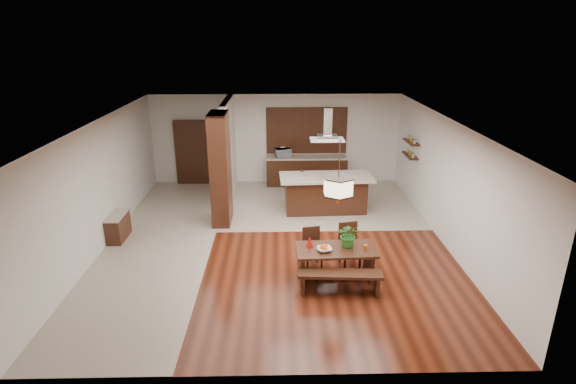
{
  "coord_description": "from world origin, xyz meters",
  "views": [
    {
      "loc": [
        0.08,
        -9.81,
        4.8
      ],
      "look_at": [
        0.3,
        0.0,
        1.25
      ],
      "focal_mm": 28.0,
      "sensor_mm": 36.0,
      "label": 1
    }
  ],
  "objects_px": {
    "foliage_plant": "(349,235)",
    "kitchen_island": "(325,193)",
    "hallway_console": "(118,227)",
    "fruit_bowl": "(324,249)",
    "microwave": "(283,153)",
    "island_cup": "(341,175)",
    "dining_table": "(335,256)",
    "dining_chair_left": "(313,248)",
    "dining_bench": "(340,283)",
    "range_hood": "(328,124)",
    "pendant_lantern": "(339,174)",
    "dining_chair_right": "(350,246)"
  },
  "relations": [
    {
      "from": "foliage_plant",
      "to": "kitchen_island",
      "type": "xyz_separation_m",
      "value": [
        -0.1,
        3.53,
        -0.39
      ]
    },
    {
      "from": "hallway_console",
      "to": "kitchen_island",
      "type": "distance_m",
      "value": 5.46
    },
    {
      "from": "foliage_plant",
      "to": "fruit_bowl",
      "type": "height_order",
      "value": "foliage_plant"
    },
    {
      "from": "microwave",
      "to": "island_cup",
      "type": "bearing_deg",
      "value": -77.92
    },
    {
      "from": "foliage_plant",
      "to": "dining_table",
      "type": "bearing_deg",
      "value": -163.08
    },
    {
      "from": "dining_table",
      "to": "island_cup",
      "type": "xyz_separation_m",
      "value": [
        0.56,
        3.54,
        0.6
      ]
    },
    {
      "from": "dining_table",
      "to": "dining_chair_left",
      "type": "distance_m",
      "value": 0.64
    },
    {
      "from": "dining_chair_left",
      "to": "microwave",
      "type": "xyz_separation_m",
      "value": [
        -0.57,
        5.48,
        0.65
      ]
    },
    {
      "from": "fruit_bowl",
      "to": "microwave",
      "type": "distance_m",
      "value": 6.11
    },
    {
      "from": "hallway_console",
      "to": "island_cup",
      "type": "distance_m",
      "value": 5.86
    },
    {
      "from": "fruit_bowl",
      "to": "island_cup",
      "type": "distance_m",
      "value": 3.74
    },
    {
      "from": "dining_table",
      "to": "dining_bench",
      "type": "height_order",
      "value": "dining_table"
    },
    {
      "from": "dining_chair_left",
      "to": "range_hood",
      "type": "bearing_deg",
      "value": 68.77
    },
    {
      "from": "hallway_console",
      "to": "dining_table",
      "type": "distance_m",
      "value": 5.4
    },
    {
      "from": "pendant_lantern",
      "to": "kitchen_island",
      "type": "height_order",
      "value": "pendant_lantern"
    },
    {
      "from": "dining_chair_left",
      "to": "dining_chair_right",
      "type": "distance_m",
      "value": 0.8
    },
    {
      "from": "fruit_bowl",
      "to": "range_hood",
      "type": "relative_size",
      "value": 0.32
    },
    {
      "from": "fruit_bowl",
      "to": "island_cup",
      "type": "relative_size",
      "value": 2.37
    },
    {
      "from": "hallway_console",
      "to": "dining_bench",
      "type": "xyz_separation_m",
      "value": [
        5.06,
        -2.53,
        -0.09
      ]
    },
    {
      "from": "dining_chair_left",
      "to": "microwave",
      "type": "bearing_deg",
      "value": 85.21
    },
    {
      "from": "hallway_console",
      "to": "dining_table",
      "type": "height_order",
      "value": "dining_table"
    },
    {
      "from": "dining_chair_right",
      "to": "foliage_plant",
      "type": "bearing_deg",
      "value": -116.46
    },
    {
      "from": "foliage_plant",
      "to": "kitchen_island",
      "type": "bearing_deg",
      "value": 91.64
    },
    {
      "from": "dining_bench",
      "to": "pendant_lantern",
      "type": "relative_size",
      "value": 1.23
    },
    {
      "from": "dining_table",
      "to": "dining_bench",
      "type": "distance_m",
      "value": 0.64
    },
    {
      "from": "dining_bench",
      "to": "pendant_lantern",
      "type": "xyz_separation_m",
      "value": [
        -0.02,
        0.58,
        2.02
      ]
    },
    {
      "from": "fruit_bowl",
      "to": "range_hood",
      "type": "bearing_deg",
      "value": 83.79
    },
    {
      "from": "foliage_plant",
      "to": "kitchen_island",
      "type": "distance_m",
      "value": 3.55
    },
    {
      "from": "dining_bench",
      "to": "microwave",
      "type": "distance_m",
      "value": 6.66
    },
    {
      "from": "dining_table",
      "to": "microwave",
      "type": "height_order",
      "value": "microwave"
    },
    {
      "from": "hallway_console",
      "to": "fruit_bowl",
      "type": "relative_size",
      "value": 3.04
    },
    {
      "from": "island_cup",
      "to": "dining_bench",
      "type": "bearing_deg",
      "value": -97.4
    },
    {
      "from": "foliage_plant",
      "to": "pendant_lantern",
      "type": "bearing_deg",
      "value": -163.08
    },
    {
      "from": "dining_table",
      "to": "foliage_plant",
      "type": "distance_m",
      "value": 0.52
    },
    {
      "from": "dining_table",
      "to": "dining_chair_right",
      "type": "bearing_deg",
      "value": 53.15
    },
    {
      "from": "dining_table",
      "to": "island_cup",
      "type": "height_order",
      "value": "island_cup"
    },
    {
      "from": "dining_bench",
      "to": "island_cup",
      "type": "relative_size",
      "value": 13.18
    },
    {
      "from": "pendant_lantern",
      "to": "kitchen_island",
      "type": "distance_m",
      "value": 4.0
    },
    {
      "from": "dining_table",
      "to": "dining_bench",
      "type": "bearing_deg",
      "value": -87.56
    },
    {
      "from": "pendant_lantern",
      "to": "microwave",
      "type": "height_order",
      "value": "pendant_lantern"
    },
    {
      "from": "hallway_console",
      "to": "microwave",
      "type": "distance_m",
      "value": 5.74
    },
    {
      "from": "dining_chair_right",
      "to": "kitchen_island",
      "type": "bearing_deg",
      "value": 82.75
    },
    {
      "from": "dining_bench",
      "to": "range_hood",
      "type": "bearing_deg",
      "value": 88.12
    },
    {
      "from": "dining_chair_right",
      "to": "fruit_bowl",
      "type": "xyz_separation_m",
      "value": [
        -0.62,
        -0.61,
        0.23
      ]
    },
    {
      "from": "range_hood",
      "to": "kitchen_island",
      "type": "bearing_deg",
      "value": -90.0
    },
    {
      "from": "hallway_console",
      "to": "dining_chair_right",
      "type": "xyz_separation_m",
      "value": [
        5.41,
        -1.44,
        0.16
      ]
    },
    {
      "from": "foliage_plant",
      "to": "range_hood",
      "type": "height_order",
      "value": "range_hood"
    },
    {
      "from": "fruit_bowl",
      "to": "dining_bench",
      "type": "bearing_deg",
      "value": -60.86
    },
    {
      "from": "dining_bench",
      "to": "fruit_bowl",
      "type": "bearing_deg",
      "value": 119.14
    },
    {
      "from": "dining_chair_right",
      "to": "pendant_lantern",
      "type": "xyz_separation_m",
      "value": [
        -0.38,
        -0.51,
        1.77
      ]
    }
  ]
}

